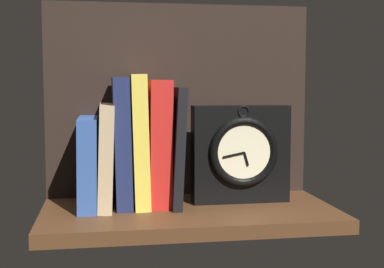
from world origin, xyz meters
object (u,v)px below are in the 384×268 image
(book_tan_shortstories, at_px, (106,155))
(book_red_requiem, at_px, (159,143))
(book_black_skeptic, at_px, (175,146))
(book_blue_modern, at_px, (88,162))
(book_navy_bierce, at_px, (122,142))
(book_yellow_seinlanguage, at_px, (139,140))
(framed_clock, at_px, (241,153))

(book_tan_shortstories, height_order, book_red_requiem, book_red_requiem)
(book_red_requiem, bearing_deg, book_black_skeptic, 0.00)
(book_blue_modern, xyz_separation_m, book_navy_bierce, (0.06, -0.00, 0.04))
(book_black_skeptic, bearing_deg, book_yellow_seinlanguage, 180.00)
(book_red_requiem, bearing_deg, book_blue_modern, 180.00)
(book_tan_shortstories, relative_size, book_navy_bierce, 0.79)
(book_blue_modern, height_order, framed_clock, framed_clock)
(framed_clock, bearing_deg, book_navy_bierce, 177.83)
(book_navy_bierce, xyz_separation_m, book_black_skeptic, (0.10, 0.00, -0.01))
(book_blue_modern, distance_m, book_navy_bierce, 0.08)
(book_blue_modern, distance_m, book_tan_shortstories, 0.04)
(book_tan_shortstories, bearing_deg, book_red_requiem, 0.00)
(book_yellow_seinlanguage, xyz_separation_m, framed_clock, (0.20, -0.01, -0.03))
(book_navy_bierce, relative_size, book_yellow_seinlanguage, 0.98)
(book_red_requiem, bearing_deg, book_yellow_seinlanguage, 180.00)
(book_navy_bierce, relative_size, book_black_skeptic, 1.08)
(framed_clock, bearing_deg, book_red_requiem, 176.89)
(book_yellow_seinlanguage, bearing_deg, book_blue_modern, 180.00)
(book_tan_shortstories, bearing_deg, framed_clock, -1.91)
(book_navy_bierce, distance_m, book_yellow_seinlanguage, 0.03)
(book_blue_modern, bearing_deg, book_red_requiem, -0.00)
(book_yellow_seinlanguage, bearing_deg, book_red_requiem, 0.00)
(book_blue_modern, bearing_deg, framed_clock, -1.70)
(book_yellow_seinlanguage, bearing_deg, book_black_skeptic, 0.00)
(book_blue_modern, relative_size, book_red_requiem, 0.71)
(book_red_requiem, xyz_separation_m, book_black_skeptic, (0.03, 0.00, -0.01))
(book_black_skeptic, bearing_deg, book_navy_bierce, 180.00)
(book_blue_modern, height_order, book_black_skeptic, book_black_skeptic)
(book_yellow_seinlanguage, distance_m, book_red_requiem, 0.04)
(book_navy_bierce, bearing_deg, book_yellow_seinlanguage, 0.00)
(book_navy_bierce, xyz_separation_m, book_red_requiem, (0.07, 0.00, -0.00))
(framed_clock, bearing_deg, book_yellow_seinlanguage, 177.48)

